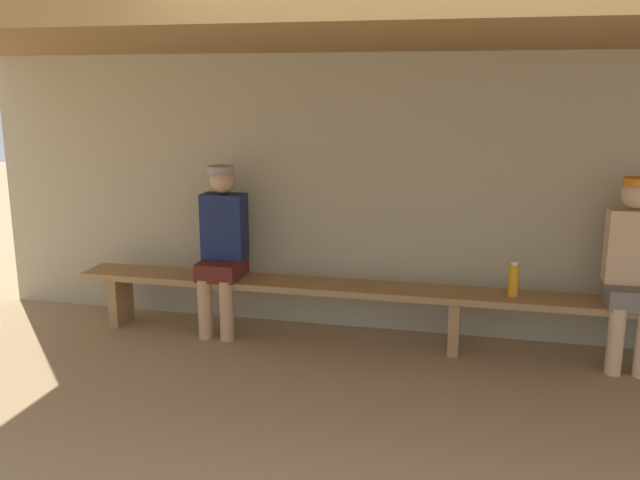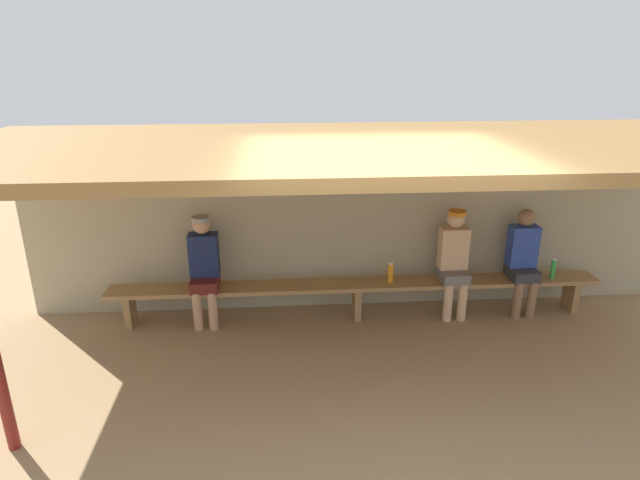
# 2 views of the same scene
# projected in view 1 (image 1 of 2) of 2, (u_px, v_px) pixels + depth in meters

# --- Properties ---
(ground_plane) EXTENTS (24.00, 24.00, 0.00)m
(ground_plane) POSITION_uv_depth(u_px,v_px,m) (440.00, 456.00, 3.70)
(ground_plane) COLOR #9E7F59
(back_wall) EXTENTS (8.00, 0.20, 2.20)m
(back_wall) POSITION_uv_depth(u_px,v_px,m) (462.00, 197.00, 5.36)
(back_wall) COLOR tan
(back_wall) RESTS_ON ground
(dugout_roof) EXTENTS (8.00, 2.80, 0.12)m
(dugout_roof) POSITION_uv_depth(u_px,v_px,m) (464.00, 30.00, 3.87)
(dugout_roof) COLOR olive
(dugout_roof) RESTS_ON back_wall
(bench) EXTENTS (6.00, 0.36, 0.46)m
(bench) POSITION_uv_depth(u_px,v_px,m) (455.00, 301.00, 5.09)
(bench) COLOR #9E7547
(bench) RESTS_ON ground
(player_in_red) EXTENTS (0.34, 0.42, 1.34)m
(player_in_red) POSITION_uv_depth(u_px,v_px,m) (222.00, 242.00, 5.42)
(player_in_red) COLOR #591E19
(player_in_red) RESTS_ON ground
(player_near_post) EXTENTS (0.34, 0.42, 1.34)m
(player_near_post) POSITION_uv_depth(u_px,v_px,m) (631.00, 264.00, 4.75)
(player_near_post) COLOR slate
(player_near_post) RESTS_ON ground
(water_bottle_clear) EXTENTS (0.07, 0.07, 0.26)m
(water_bottle_clear) POSITION_uv_depth(u_px,v_px,m) (514.00, 280.00, 4.95)
(water_bottle_clear) COLOR orange
(water_bottle_clear) RESTS_ON bench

